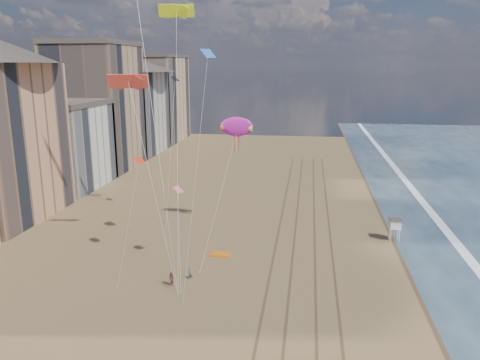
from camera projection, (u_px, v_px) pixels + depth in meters
name	position (u px, v px, depth m)	size (l,w,h in m)	color
wet_sand	(413.00, 224.00, 71.38)	(260.00, 260.00, 0.00)	#42301E
foam	(442.00, 226.00, 70.78)	(260.00, 260.00, 0.00)	white
tracks	(304.00, 242.00, 64.12)	(7.68, 120.00, 0.01)	brown
buildings	(86.00, 113.00, 101.99)	(34.72, 131.35, 29.00)	#C6B284
lifeguard_stand	(395.00, 224.00, 64.27)	(1.73, 1.73, 3.12)	white
grounded_kite	(220.00, 254.00, 59.74)	(2.39, 1.52, 0.27)	orange
show_kite	(237.00, 127.00, 65.81)	(4.55, 8.29, 21.17)	#B51BA5
kite_flyer_a	(191.00, 273.00, 52.90)	(0.54, 0.36, 1.48)	slate
kite_flyer_b	(171.00, 279.00, 51.19)	(0.82, 0.64, 1.68)	#92524A
parafoils	(145.00, 13.00, 56.62)	(8.26, 11.46, 14.59)	black
small_kites	(178.00, 113.00, 55.20)	(10.23, 16.68, 16.11)	black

